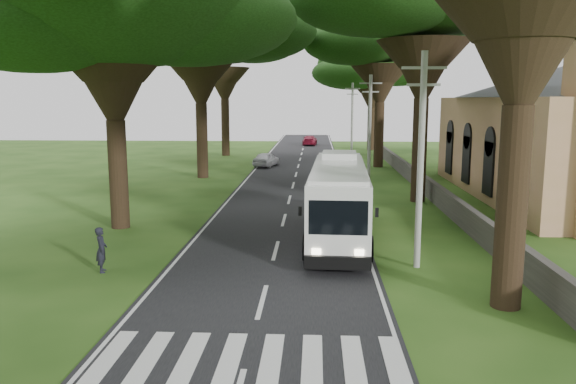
{
  "coord_description": "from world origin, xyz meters",
  "views": [
    {
      "loc": [
        1.65,
        -14.73,
        6.3
      ],
      "look_at": [
        0.42,
        9.9,
        2.2
      ],
      "focal_mm": 35.0,
      "sensor_mm": 36.0,
      "label": 1
    }
  ],
  "objects_px": {
    "church": "(575,121)",
    "pole_mid": "(370,129)",
    "pole_near": "(421,157)",
    "distant_car_a": "(266,159)",
    "coach_bus": "(339,198)",
    "pole_far": "(352,119)",
    "pedestrian": "(101,250)",
    "distant_car_c": "(310,140)"
  },
  "relations": [
    {
      "from": "church",
      "to": "pole_mid",
      "type": "distance_m",
      "value": 13.16
    },
    {
      "from": "church",
      "to": "pole_near",
      "type": "height_order",
      "value": "church"
    },
    {
      "from": "distant_car_a",
      "to": "coach_bus",
      "type": "bearing_deg",
      "value": 115.77
    },
    {
      "from": "church",
      "to": "pole_far",
      "type": "height_order",
      "value": "church"
    },
    {
      "from": "pole_near",
      "to": "pedestrian",
      "type": "distance_m",
      "value": 12.21
    },
    {
      "from": "distant_car_a",
      "to": "pole_far",
      "type": "bearing_deg",
      "value": -120.99
    },
    {
      "from": "coach_bus",
      "to": "distant_car_a",
      "type": "xyz_separation_m",
      "value": [
        -5.7,
        26.94,
        -1.12
      ]
    },
    {
      "from": "pole_far",
      "to": "distant_car_c",
      "type": "xyz_separation_m",
      "value": [
        -4.7,
        16.56,
        -3.5
      ]
    },
    {
      "from": "distant_car_c",
      "to": "pole_far",
      "type": "bearing_deg",
      "value": 109.21
    },
    {
      "from": "pole_mid",
      "to": "coach_bus",
      "type": "relative_size",
      "value": 0.69
    },
    {
      "from": "pole_mid",
      "to": "pedestrian",
      "type": "relative_size",
      "value": 4.75
    },
    {
      "from": "pole_mid",
      "to": "pole_far",
      "type": "xyz_separation_m",
      "value": [
        0.0,
        20.0,
        0.0
      ]
    },
    {
      "from": "coach_bus",
      "to": "pedestrian",
      "type": "relative_size",
      "value": 6.89
    },
    {
      "from": "pole_far",
      "to": "distant_car_a",
      "type": "distance_m",
      "value": 12.55
    },
    {
      "from": "church",
      "to": "distant_car_a",
      "type": "bearing_deg",
      "value": 142.69
    },
    {
      "from": "church",
      "to": "pedestrian",
      "type": "distance_m",
      "value": 29.57
    },
    {
      "from": "church",
      "to": "pole_near",
      "type": "bearing_deg",
      "value": -128.5
    },
    {
      "from": "pole_mid",
      "to": "pole_far",
      "type": "distance_m",
      "value": 20.0
    },
    {
      "from": "distant_car_a",
      "to": "distant_car_c",
      "type": "relative_size",
      "value": 0.89
    },
    {
      "from": "pole_mid",
      "to": "pedestrian",
      "type": "distance_m",
      "value": 24.41
    },
    {
      "from": "church",
      "to": "distant_car_c",
      "type": "height_order",
      "value": "church"
    },
    {
      "from": "pedestrian",
      "to": "distant_car_a",
      "type": "bearing_deg",
      "value": -22.9
    },
    {
      "from": "coach_bus",
      "to": "distant_car_c",
      "type": "bearing_deg",
      "value": 94.54
    },
    {
      "from": "pole_mid",
      "to": "distant_car_a",
      "type": "distance_m",
      "value": 14.67
    },
    {
      "from": "distant_car_a",
      "to": "distant_car_c",
      "type": "xyz_separation_m",
      "value": [
        3.8,
        25.12,
        -0.03
      ]
    },
    {
      "from": "pole_near",
      "to": "pole_far",
      "type": "relative_size",
      "value": 1.0
    },
    {
      "from": "distant_car_c",
      "to": "pedestrian",
      "type": "height_order",
      "value": "pedestrian"
    },
    {
      "from": "pole_far",
      "to": "distant_car_a",
      "type": "bearing_deg",
      "value": -134.81
    },
    {
      "from": "pole_near",
      "to": "distant_car_c",
      "type": "xyz_separation_m",
      "value": [
        -4.7,
        56.56,
        -3.5
      ]
    },
    {
      "from": "pole_near",
      "to": "distant_car_a",
      "type": "relative_size",
      "value": 2.0
    },
    {
      "from": "distant_car_c",
      "to": "pedestrian",
      "type": "distance_m",
      "value": 58.15
    },
    {
      "from": "distant_car_a",
      "to": "pole_near",
      "type": "bearing_deg",
      "value": 118.95
    },
    {
      "from": "distant_car_a",
      "to": "pedestrian",
      "type": "distance_m",
      "value": 32.77
    },
    {
      "from": "distant_car_c",
      "to": "pole_near",
      "type": "bearing_deg",
      "value": 98.12
    },
    {
      "from": "church",
      "to": "pole_near",
      "type": "relative_size",
      "value": 3.0
    },
    {
      "from": "church",
      "to": "distant_car_c",
      "type": "xyz_separation_m",
      "value": [
        -17.06,
        41.01,
        -4.23
      ]
    },
    {
      "from": "pole_far",
      "to": "church",
      "type": "bearing_deg",
      "value": -63.18
    },
    {
      "from": "coach_bus",
      "to": "pedestrian",
      "type": "bearing_deg",
      "value": -145.0
    },
    {
      "from": "pole_mid",
      "to": "distant_car_c",
      "type": "distance_m",
      "value": 37.03
    },
    {
      "from": "church",
      "to": "distant_car_c",
      "type": "distance_m",
      "value": 44.62
    },
    {
      "from": "church",
      "to": "pole_mid",
      "type": "height_order",
      "value": "church"
    },
    {
      "from": "distant_car_a",
      "to": "pedestrian",
      "type": "relative_size",
      "value": 2.37
    }
  ]
}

